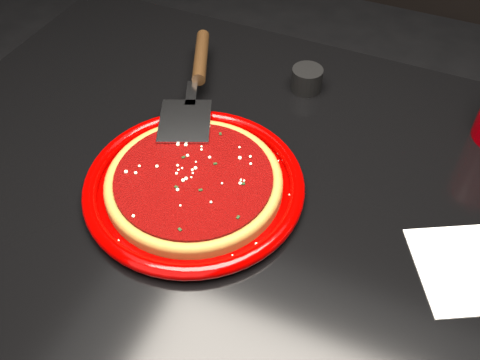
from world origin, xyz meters
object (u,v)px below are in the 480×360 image
object	(u,v)px
plate	(194,185)
pizza_server	(195,84)
ramekin	(307,79)
table	(266,316)

from	to	relation	value
plate	pizza_server	bearing A→B (deg)	116.51
plate	ramekin	distance (m)	0.31
table	pizza_server	bearing A→B (deg)	146.14
pizza_server	ramekin	world-z (taller)	pizza_server
table	plate	world-z (taller)	plate
plate	ramekin	bearing A→B (deg)	76.91
table	pizza_server	size ratio (longest dim) A/B	3.51
ramekin	pizza_server	bearing A→B (deg)	-144.07
table	ramekin	distance (m)	0.47
table	ramekin	bearing A→B (deg)	98.99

